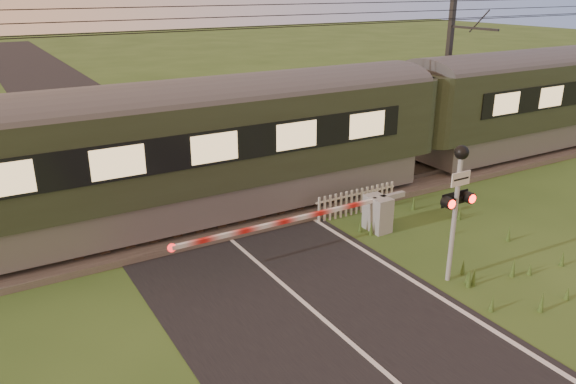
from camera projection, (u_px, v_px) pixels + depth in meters
ground at (331, 326)px, 11.59m from camera, size 160.00×160.00×0.00m
road at (338, 331)px, 11.41m from camera, size 6.00×140.00×0.03m
track_bed at (207, 218)px, 16.81m from camera, size 140.00×3.40×0.39m
overhead_wires at (196, 21)px, 14.84m from camera, size 120.00×0.62×0.62m
train at (412, 117)px, 19.83m from camera, size 41.71×2.88×3.88m
boom_gate at (367, 214)px, 15.76m from camera, size 7.11×0.79×1.05m
crossing_signal at (458, 190)px, 12.62m from camera, size 0.85×0.35×3.33m
picket_fence at (357, 201)px, 17.14m from camera, size 2.95×0.07×0.80m
catenary_mast at (448, 71)px, 23.13m from camera, size 0.20×2.45×6.30m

